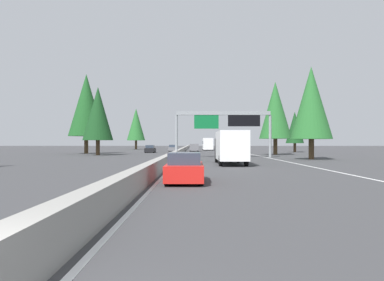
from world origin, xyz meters
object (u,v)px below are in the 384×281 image
object	(u,v)px
oncoming_near	(150,149)
conifer_left_near	(98,114)
sign_gantry_overhead	(225,121)
box_truck_far_center	(230,146)
oncoming_far	(173,148)
conifer_left_mid	(86,105)
conifer_right_mid	(275,110)
conifer_right_far	(295,127)
conifer_left_far	(136,124)
minivan_mid_right	(194,147)
bus_near_center	(207,144)
sedan_distant_b	(185,168)
conifer_right_near	(311,103)

from	to	relation	value
oncoming_near	conifer_left_near	size ratio (longest dim) A/B	0.41
sign_gantry_overhead	oncoming_near	distance (m)	27.12
box_truck_far_center	oncoming_near	xyz separation A→B (m)	(39.01, 11.85, -0.93)
conifer_left_near	sign_gantry_overhead	bearing A→B (deg)	-114.71
oncoming_far	conifer_left_mid	world-z (taller)	conifer_left_mid
conifer_right_mid	conifer_right_far	distance (m)	18.25
oncoming_near	conifer_left_far	distance (m)	36.00
conifer_right_mid	conifer_right_far	world-z (taller)	conifer_right_mid
minivan_mid_right	oncoming_near	xyz separation A→B (m)	(-10.07, 8.57, -0.27)
bus_near_center	sedan_distant_b	bearing A→B (deg)	177.16
minivan_mid_right	conifer_left_mid	world-z (taller)	conifer_left_mid
minivan_mid_right	sign_gantry_overhead	bearing A→B (deg)	-173.20
conifer_right_near	conifer_right_far	world-z (taller)	conifer_right_near
sedan_distant_b	minivan_mid_right	distance (m)	64.16
conifer_left_mid	conifer_left_far	size ratio (longest dim) A/B	1.20
conifer_left_far	minivan_mid_right	bearing A→B (deg)	-145.48
conifer_right_mid	sign_gantry_overhead	bearing A→B (deg)	140.87
oncoming_far	conifer_right_far	size ratio (longest dim) A/B	0.53
bus_near_center	conifer_left_mid	xyz separation A→B (m)	(-31.28, 22.63, 6.90)
bus_near_center	conifer_left_near	bearing A→B (deg)	155.05
oncoming_far	conifer_left_mid	xyz separation A→B (m)	(-17.86, 14.34, 7.94)
minivan_mid_right	conifer_left_near	size ratio (longest dim) A/B	0.47
conifer_right_far	conifer_left_near	size ratio (longest dim) A/B	0.79
oncoming_far	conifer_right_near	size ratio (longest dim) A/B	0.41
conifer_left_near	conifer_left_far	xyz separation A→B (m)	(49.38, 1.84, 0.75)
minivan_mid_right	conifer_left_far	bearing A→B (deg)	34.52
sedan_distant_b	conifer_left_far	xyz separation A→B (m)	(88.54, 16.34, 6.52)
sign_gantry_overhead	conifer_right_mid	size ratio (longest dim) A/B	1.08
oncoming_near	conifer_left_mid	distance (m)	14.81
sedan_distant_b	sign_gantry_overhead	bearing A→B (deg)	-8.32
box_truck_far_center	conifer_left_mid	world-z (taller)	conifer_left_mid
minivan_mid_right	oncoming_near	size ratio (longest dim) A/B	1.14
sign_gantry_overhead	sedan_distant_b	size ratio (longest dim) A/B	2.88
oncoming_far	conifer_right_mid	bearing A→B (deg)	37.10
sign_gantry_overhead	sedan_distant_b	bearing A→B (deg)	171.68
sedan_distant_b	conifer_right_far	bearing A→B (deg)	-19.98
conifer_left_near	conifer_left_mid	xyz separation A→B (m)	(8.27, 4.22, 2.17)
bus_near_center	conifer_right_near	size ratio (longest dim) A/B	1.06
oncoming_near	conifer_right_far	world-z (taller)	conifer_right_far
sedan_distant_b	oncoming_far	size ratio (longest dim) A/B	1.00
sign_gantry_overhead	box_truck_far_center	bearing A→B (deg)	177.25
oncoming_far	conifer_left_near	bearing A→B (deg)	-21.17
conifer_right_mid	bus_near_center	bearing A→B (deg)	14.55
minivan_mid_right	oncoming_near	bearing A→B (deg)	139.59
box_truck_far_center	minivan_mid_right	bearing A→B (deg)	3.83
bus_near_center	conifer_left_far	xyz separation A→B (m)	(9.83, 20.25, 5.48)
box_truck_far_center	conifer_right_far	world-z (taller)	conifer_right_far
box_truck_far_center	conifer_right_far	size ratio (longest dim) A/B	1.02
sign_gantry_overhead	conifer_right_far	size ratio (longest dim) A/B	1.52
conifer_right_far	bus_near_center	bearing A→B (deg)	39.83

